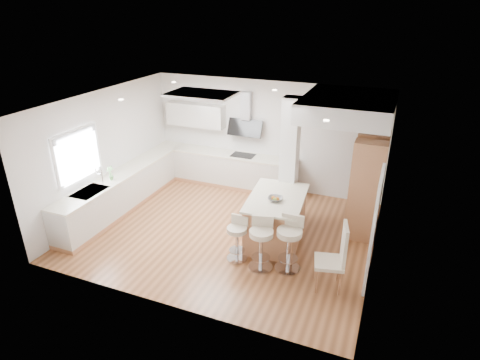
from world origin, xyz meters
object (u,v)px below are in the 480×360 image
at_px(peninsula, 276,218).
at_px(dining_chair, 337,255).
at_px(bar_stool_a, 237,236).
at_px(bar_stool_b, 261,241).
at_px(bar_stool_c, 289,241).

height_order(peninsula, dining_chair, dining_chair).
distance_m(peninsula, dining_chair, 1.77).
bearing_deg(peninsula, bar_stool_a, -122.64).
xyz_separation_m(bar_stool_a, bar_stool_b, (0.51, -0.09, 0.07)).
xyz_separation_m(bar_stool_c, dining_chair, (0.87, -0.23, 0.07)).
height_order(bar_stool_b, dining_chair, dining_chair).
distance_m(peninsula, bar_stool_a, 1.03).
bearing_deg(bar_stool_a, dining_chair, -3.55).
height_order(peninsula, bar_stool_c, peninsula).
bearing_deg(bar_stool_b, bar_stool_a, 157.57).
bearing_deg(bar_stool_c, bar_stool_a, -175.60).
distance_m(bar_stool_a, dining_chair, 1.88).
xyz_separation_m(bar_stool_a, dining_chair, (1.86, -0.17, 0.17)).
height_order(bar_stool_c, dining_chair, dining_chair).
relative_size(bar_stool_b, dining_chair, 0.82).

